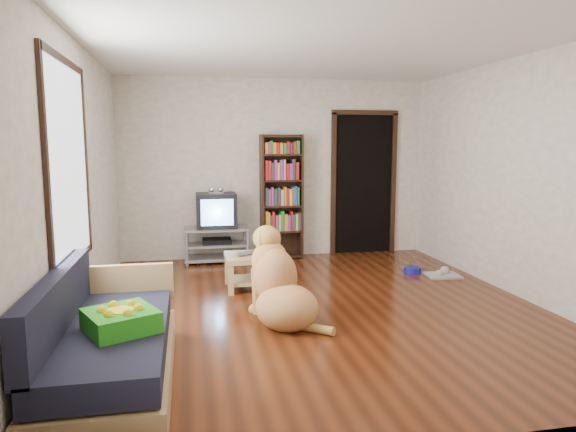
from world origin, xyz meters
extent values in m
plane|color=#53230E|center=(0.00, 0.00, 0.00)|extent=(5.00, 5.00, 0.00)
plane|color=white|center=(0.00, 0.00, 2.60)|extent=(5.00, 5.00, 0.00)
plane|color=silver|center=(0.00, 2.50, 1.30)|extent=(4.50, 0.00, 4.50)
plane|color=silver|center=(0.00, -2.50, 1.30)|extent=(4.50, 0.00, 4.50)
plane|color=silver|center=(-2.25, 0.00, 1.30)|extent=(0.00, 5.00, 5.00)
plane|color=silver|center=(2.25, 0.00, 1.30)|extent=(0.00, 5.00, 5.00)
cube|color=#26971B|center=(-1.75, -1.50, 0.49)|extent=(0.57, 0.57, 0.14)
imported|color=#B9B9BE|center=(-0.61, 0.77, 0.41)|extent=(0.38, 0.35, 0.03)
cylinder|color=#18169C|center=(1.56, 1.11, 0.04)|extent=(0.22, 0.22, 0.08)
cube|color=#ACACAC|center=(1.86, 0.86, 0.01)|extent=(0.43, 0.36, 0.03)
cube|color=white|center=(-2.23, -0.50, 1.50)|extent=(0.02, 1.30, 1.60)
cube|color=black|center=(-2.23, -0.50, 2.32)|extent=(0.03, 1.42, 0.06)
cube|color=black|center=(-2.23, -0.50, 0.68)|extent=(0.03, 1.42, 0.06)
cube|color=black|center=(-2.23, -1.20, 1.50)|extent=(0.03, 0.06, 1.70)
cube|color=black|center=(-2.23, 0.20, 1.50)|extent=(0.03, 0.06, 1.70)
cube|color=black|center=(1.35, 2.48, 1.05)|extent=(0.90, 0.02, 2.10)
cube|color=black|center=(0.87, 2.47, 1.05)|extent=(0.07, 0.05, 2.14)
cube|color=black|center=(1.83, 2.47, 1.05)|extent=(0.07, 0.05, 2.14)
cube|color=black|center=(1.35, 2.47, 2.13)|extent=(1.03, 0.05, 0.07)
cube|color=#99999E|center=(-0.90, 2.25, 0.48)|extent=(0.90, 0.45, 0.04)
cube|color=#99999E|center=(-0.90, 2.25, 0.25)|extent=(0.86, 0.42, 0.03)
cube|color=#99999E|center=(-0.90, 2.25, 0.06)|extent=(0.90, 0.45, 0.04)
cylinder|color=#99999E|center=(-1.32, 2.05, 0.25)|extent=(0.04, 0.04, 0.50)
cylinder|color=#99999E|center=(-0.48, 2.05, 0.25)|extent=(0.04, 0.04, 0.50)
cylinder|color=#99999E|center=(-1.32, 2.45, 0.25)|extent=(0.04, 0.04, 0.50)
cylinder|color=#99999E|center=(-0.48, 2.45, 0.25)|extent=(0.04, 0.04, 0.50)
cube|color=black|center=(-0.90, 2.25, 0.30)|extent=(0.40, 0.30, 0.07)
cube|color=black|center=(-0.90, 2.25, 0.74)|extent=(0.55, 0.48, 0.48)
cube|color=black|center=(-0.90, 2.45, 0.74)|extent=(0.40, 0.14, 0.36)
cube|color=#8CBFF2|center=(-0.90, 2.00, 0.74)|extent=(0.44, 0.02, 0.36)
cube|color=silver|center=(-0.90, 2.20, 0.99)|extent=(0.20, 0.07, 0.02)
sphere|color=silver|center=(-0.96, 2.20, 1.04)|extent=(0.09, 0.09, 0.09)
sphere|color=silver|center=(-0.84, 2.20, 1.04)|extent=(0.09, 0.09, 0.09)
cube|color=black|center=(-0.23, 2.34, 0.90)|extent=(0.03, 0.30, 1.80)
cube|color=black|center=(0.34, 2.34, 0.90)|extent=(0.03, 0.30, 1.80)
cube|color=black|center=(0.05, 2.48, 0.90)|extent=(0.60, 0.02, 1.80)
cube|color=black|center=(0.05, 2.34, 0.03)|extent=(0.56, 0.28, 0.02)
cube|color=black|center=(0.05, 2.34, 0.40)|extent=(0.56, 0.28, 0.03)
cube|color=black|center=(0.05, 2.34, 0.77)|extent=(0.56, 0.28, 0.02)
cube|color=black|center=(0.05, 2.34, 1.14)|extent=(0.56, 0.28, 0.02)
cube|color=black|center=(0.05, 2.34, 1.51)|extent=(0.56, 0.28, 0.02)
cube|color=black|center=(0.05, 2.34, 1.77)|extent=(0.56, 0.28, 0.02)
cube|color=tan|center=(-1.83, -1.40, 0.11)|extent=(0.80, 1.80, 0.22)
cube|color=#1E1E2D|center=(-1.83, -1.40, 0.33)|extent=(0.74, 1.74, 0.18)
cube|color=#1E1E2D|center=(-2.17, -1.40, 0.60)|extent=(0.12, 1.74, 0.40)
cube|color=tan|center=(-1.83, -0.54, 0.50)|extent=(0.80, 0.06, 0.30)
cube|color=tan|center=(-0.61, 0.80, 0.37)|extent=(0.55, 0.55, 0.06)
cube|color=tan|center=(-0.61, 0.80, 0.10)|extent=(0.45, 0.45, 0.03)
cube|color=tan|center=(-0.84, 0.57, 0.17)|extent=(0.06, 0.06, 0.34)
cube|color=tan|center=(-0.37, 0.57, 0.17)|extent=(0.06, 0.06, 0.34)
cube|color=tan|center=(-0.84, 1.04, 0.17)|extent=(0.06, 0.06, 0.34)
cube|color=tan|center=(-0.37, 1.04, 0.17)|extent=(0.06, 0.06, 0.34)
ellipsoid|color=tan|center=(-0.42, -0.50, 0.18)|extent=(0.74, 0.77, 0.42)
ellipsoid|color=#D58A52|center=(-0.49, -0.29, 0.41)|extent=(0.53, 0.56, 0.56)
ellipsoid|color=tan|center=(-0.53, -0.18, 0.54)|extent=(0.45, 0.42, 0.40)
ellipsoid|color=#DAB553|center=(-0.55, -0.12, 0.76)|extent=(0.34, 0.35, 0.25)
ellipsoid|color=#B77646|center=(-0.59, 0.01, 0.73)|extent=(0.17, 0.24, 0.10)
sphere|color=black|center=(-0.62, 0.11, 0.73)|extent=(0.05, 0.05, 0.05)
ellipsoid|color=#D9AA53|center=(-0.63, -0.19, 0.75)|extent=(0.09, 0.10, 0.17)
ellipsoid|color=#B57C45|center=(-0.44, -0.13, 0.75)|extent=(0.09, 0.10, 0.17)
cylinder|color=#B79046|center=(-0.65, -0.10, 0.23)|extent=(0.13, 0.16, 0.46)
cylinder|color=#BE8449|center=(-0.48, -0.05, 0.23)|extent=(0.13, 0.16, 0.46)
sphere|color=tan|center=(-0.66, -0.05, 0.02)|extent=(0.12, 0.12, 0.12)
sphere|color=tan|center=(-0.50, 0.01, 0.02)|extent=(0.12, 0.12, 0.12)
cylinder|color=gold|center=(-0.21, -0.70, 0.03)|extent=(0.35, 0.33, 0.09)
camera|label=1|loc=(-1.29, -4.96, 1.66)|focal=32.00mm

